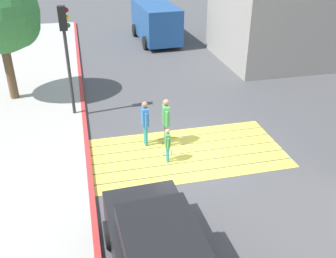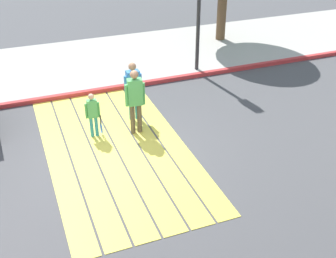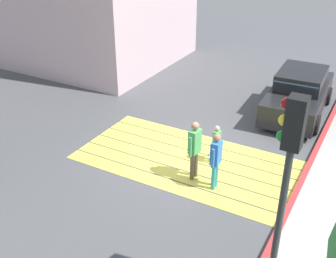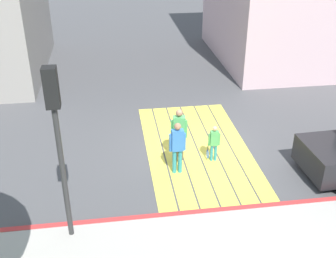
{
  "view_description": "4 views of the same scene",
  "coord_description": "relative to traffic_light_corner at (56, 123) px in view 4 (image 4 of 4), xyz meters",
  "views": [
    {
      "loc": [
        -3.14,
        -10.37,
        6.76
      ],
      "look_at": [
        -0.65,
        0.1,
        0.94
      ],
      "focal_mm": 40.73,
      "sensor_mm": 36.0,
      "label": 1
    },
    {
      "loc": [
        8.55,
        -1.97,
        5.67
      ],
      "look_at": [
        0.76,
        1.05,
        0.75
      ],
      "focal_mm": 45.88,
      "sensor_mm": 36.0,
      "label": 2
    },
    {
      "loc": [
        -4.62,
        9.41,
        6.6
      ],
      "look_at": [
        0.41,
        0.4,
        1.13
      ],
      "focal_mm": 44.6,
      "sensor_mm": 36.0,
      "label": 3
    },
    {
      "loc": [
        -11.46,
        2.62,
        6.95
      ],
      "look_at": [
        -0.43,
        1.01,
        1.03
      ],
      "focal_mm": 45.08,
      "sensor_mm": 36.0,
      "label": 4
    }
  ],
  "objects": [
    {
      "name": "crosswalk_stripes",
      "position": [
        3.58,
        -3.77,
        -3.03
      ],
      "size": [
        6.4,
        3.25,
        0.01
      ],
      "color": "#EAD64C",
      "rests_on": "ground"
    },
    {
      "name": "pedestrian_child_with_racket",
      "position": [
        2.81,
        -4.1,
        -2.38
      ],
      "size": [
        0.28,
        0.37,
        1.19
      ],
      "color": "teal",
      "rests_on": "ground"
    },
    {
      "name": "pedestrian_adult_lead",
      "position": [
        3.01,
        -3.07,
        -2.04
      ],
      "size": [
        0.26,
        0.5,
        1.71
      ],
      "color": "brown",
      "rests_on": "ground"
    },
    {
      "name": "curb_painted",
      "position": [
        0.33,
        -3.77,
        -2.97
      ],
      "size": [
        0.16,
        40.0,
        0.13
      ],
      "primitive_type": "cube",
      "color": "#BC3333",
      "rests_on": "ground"
    },
    {
      "name": "ground_plane",
      "position": [
        3.58,
        -3.77,
        -3.04
      ],
      "size": [
        120.0,
        120.0,
        0.0
      ],
      "primitive_type": "plane",
      "color": "#4C4C4F"
    },
    {
      "name": "pedestrian_adult_trailing",
      "position": [
        2.32,
        -2.91,
        -2.09
      ],
      "size": [
        0.21,
        0.48,
        1.63
      ],
      "color": "teal",
      "rests_on": "ground"
    },
    {
      "name": "traffic_light_corner",
      "position": [
        0.0,
        0.0,
        0.0
      ],
      "size": [
        0.39,
        0.28,
        4.24
      ],
      "color": "#2D2D2D",
      "rests_on": "ground"
    }
  ]
}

